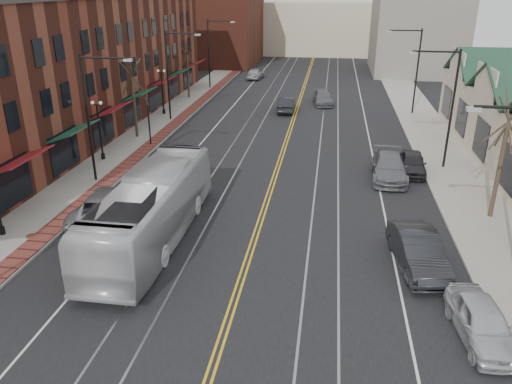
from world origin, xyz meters
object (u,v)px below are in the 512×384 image
(transit_bus, at_px, (152,209))
(parked_car_c, at_px, (389,167))
(parked_car_a, at_px, (482,322))
(parked_car_d, at_px, (412,163))
(parked_car_b, at_px, (418,251))
(parked_suv, at_px, (108,205))

(transit_bus, relative_size, parked_car_c, 2.27)
(parked_car_a, height_order, parked_car_d, parked_car_a)
(parked_car_a, xyz_separation_m, parked_car_c, (-1.80, 16.20, 0.07))
(parked_car_b, bearing_deg, parked_car_a, -79.68)
(parked_car_d, bearing_deg, parked_car_a, -85.67)
(transit_bus, relative_size, parked_car_b, 2.45)
(transit_bus, distance_m, parked_car_b, 12.79)
(parked_car_b, bearing_deg, parked_car_d, 75.58)
(parked_car_a, height_order, parked_car_c, parked_car_c)
(parked_suv, relative_size, parked_car_d, 1.40)
(parked_car_a, distance_m, parked_car_c, 16.30)
(transit_bus, distance_m, parked_car_d, 18.56)
(parked_car_a, xyz_separation_m, parked_car_d, (-0.11, 17.46, -0.01))
(parked_suv, distance_m, parked_car_c, 18.03)
(parked_suv, bearing_deg, parked_car_a, 153.35)
(parked_car_b, relative_size, parked_car_c, 0.93)
(parked_car_d, bearing_deg, parked_car_c, -139.24)
(parked_suv, distance_m, parked_car_d, 20.12)
(parked_car_c, height_order, parked_car_d, parked_car_c)
(parked_suv, relative_size, parked_car_a, 1.38)
(parked_car_c, bearing_deg, parked_car_d, 38.32)
(parked_car_b, xyz_separation_m, parked_car_c, (-0.23, 11.43, -0.04))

